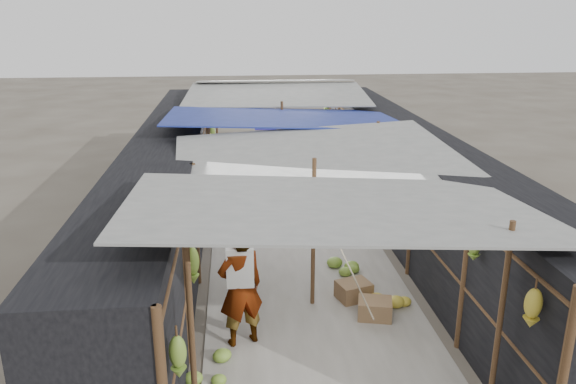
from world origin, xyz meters
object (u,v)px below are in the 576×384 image
object	(u,v)px
black_basin	(342,209)
shopper_blue	(250,162)
vendor_elderly	(241,287)
vendor_seated	(336,166)
crate_near	(375,309)

from	to	relation	value
black_basin	shopper_blue	xyz separation A→B (m)	(-2.24, 2.39, 0.65)
vendor_elderly	vendor_seated	world-z (taller)	vendor_elderly
black_basin	shopper_blue	distance (m)	3.34
shopper_blue	vendor_seated	world-z (taller)	shopper_blue
vendor_elderly	shopper_blue	world-z (taller)	vendor_elderly
vendor_seated	crate_near	bearing A→B (deg)	-12.85
black_basin	vendor_seated	distance (m)	2.67
vendor_seated	vendor_elderly	bearing A→B (deg)	-26.83
crate_near	shopper_blue	distance (m)	7.76
crate_near	vendor_seated	world-z (taller)	vendor_seated
vendor_seated	black_basin	bearing A→B (deg)	-13.92
crate_near	shopper_blue	size ratio (longest dim) A/B	0.37
vendor_elderly	vendor_seated	size ratio (longest dim) A/B	1.98
black_basin	vendor_seated	bearing A→B (deg)	83.45
black_basin	vendor_seated	size ratio (longest dim) A/B	0.56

